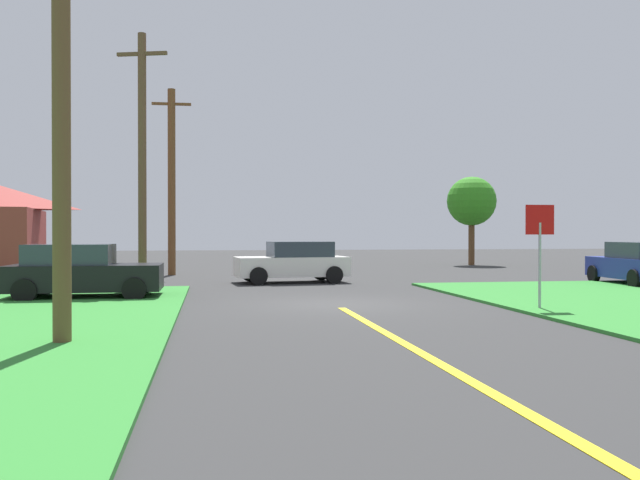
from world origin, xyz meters
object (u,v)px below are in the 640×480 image
Objects in this scene: stop_sign at (540,236)px; utility_pole_far at (172,180)px; utility_pole_mid at (142,158)px; parked_car_near_building at (82,272)px; car_on_crossroad at (636,264)px; oak_tree_left at (472,202)px; utility_pole_near at (61,108)px; car_approaching_junction at (294,262)px.

utility_pole_far is (-9.91, 16.02, 2.56)m from stop_sign.
parked_car_near_building is at bearing -112.61° from utility_pole_mid.
oak_tree_left is (0.24, 16.18, 3.11)m from car_on_crossroad.
stop_sign is 11.36m from utility_pole_near.
utility_pole_mid is at bearing -94.08° from utility_pole_far.
stop_sign is at bearing -22.71° from parked_car_near_building.
utility_pole_far is at bearing 80.03° from parked_car_near_building.
stop_sign is at bearing -38.45° from utility_pole_mid.
utility_pole_near is 19.44m from utility_pole_far.
utility_pole_near is at bearing -81.59° from parked_car_near_building.
utility_pole_mid reaches higher than utility_pole_far.
parked_car_near_building is 0.99× the size of car_on_crossroad.
stop_sign is 0.61× the size of parked_car_near_building.
car_on_crossroad is 18.47m from utility_pole_mid.
utility_pole_mid is (-5.58, -2.15, 3.77)m from car_approaching_junction.
oak_tree_left is (18.41, 26.49, -0.15)m from utility_pole_near.
car_on_crossroad is (7.57, 6.90, -1.06)m from stop_sign.
utility_pole_near is 1.45× the size of oak_tree_left.
stop_sign is at bearing 108.85° from car_approaching_junction.
parked_car_near_building is 9.06m from utility_pole_near.
utility_pole_near is (1.24, -8.37, 3.26)m from parked_car_near_building.
utility_pole_far reaches higher than car_on_crossroad.
utility_pole_mid is at bearing 89.24° from utility_pole_near.
utility_pole_far reaches higher than oak_tree_left.
utility_pole_mid is 1.63× the size of oak_tree_left.
car_on_crossroad is 0.49× the size of utility_pole_mid.
stop_sign is 0.33× the size of utility_pole_near.
parked_car_near_building is 0.49× the size of utility_pole_mid.
utility_pole_near is (-18.18, -10.31, 3.26)m from car_on_crossroad.
oak_tree_left reaches higher than stop_sign.
utility_pole_mid is 23.50m from oak_tree_left.
parked_car_near_building is at bearing 100.74° from car_on_crossroad.
stop_sign is 0.30× the size of utility_pole_mid.
car_approaching_junction is 7.07m from utility_pole_mid.
utility_pole_near reaches higher than car_on_crossroad.
car_on_crossroad is 20.03m from utility_pole_far.
car_approaching_junction is at bearing 21.03° from utility_pole_mid.
car_approaching_junction is 0.57× the size of utility_pole_near.
utility_pole_mid is 7.73m from utility_pole_far.
car_approaching_junction is at bearing -63.48° from stop_sign.
car_approaching_junction is 0.52× the size of utility_pole_far.
stop_sign is 10.30m from car_on_crossroad.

